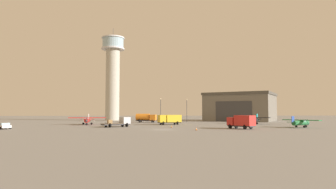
# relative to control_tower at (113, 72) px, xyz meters

# --- Properties ---
(ground_plane) EXTENTS (400.00, 400.00, 0.00)m
(ground_plane) POSITION_rel_control_tower_xyz_m (18.20, -64.66, -20.64)
(ground_plane) COLOR gray
(control_tower) EXTENTS (9.86, 9.86, 39.92)m
(control_tower) POSITION_rel_control_tower_xyz_m (0.00, 0.00, 0.00)
(control_tower) COLOR #B2AD9E
(control_tower) RESTS_ON ground_plane
(hangar) EXTENTS (33.44, 32.32, 11.21)m
(hangar) POSITION_rel_control_tower_xyz_m (52.85, -10.26, -15.02)
(hangar) COLOR #6B665B
(hangar) RESTS_ON ground_plane
(airplane_red) EXTENTS (10.49, 8.22, 3.08)m
(airplane_red) POSITION_rel_control_tower_xyz_m (-2.20, -40.83, -19.20)
(airplane_red) COLOR red
(airplane_red) RESTS_ON ground_plane
(airplane_green) EXTENTS (6.91, 8.59, 2.72)m
(airplane_green) POSITION_rel_control_tower_xyz_m (50.93, -59.62, -19.37)
(airplane_green) COLOR #287A42
(airplane_green) RESTS_ON ground_plane
(airplane_black) EXTENTS (8.70, 8.22, 3.07)m
(airplane_black) POSITION_rel_control_tower_xyz_m (46.52, -40.77, -19.21)
(airplane_black) COLOR black
(airplane_black) RESTS_ON ground_plane
(truck_fuel_tanker_orange) EXTENTS (7.35, 4.33, 3.04)m
(truck_fuel_tanker_orange) POSITION_rel_control_tower_xyz_m (14.46, -24.27, -18.94)
(truck_fuel_tanker_orange) COLOR #38383D
(truck_fuel_tanker_orange) RESTS_ON ground_plane
(truck_flatbed_silver) EXTENTS (7.12, 6.00, 2.40)m
(truck_flatbed_silver) POSITION_rel_control_tower_xyz_m (8.14, -53.14, -19.46)
(truck_flatbed_silver) COLOR #38383D
(truck_flatbed_silver) RESTS_ON ground_plane
(truck_box_yellow) EXTENTS (6.97, 4.27, 2.83)m
(truck_box_yellow) POSITION_rel_control_tower_xyz_m (21.34, -42.67, -19.00)
(truck_box_yellow) COLOR #38383D
(truck_box_yellow) RESTS_ON ground_plane
(truck_box_red) EXTENTS (5.42, 6.29, 2.96)m
(truck_box_red) POSITION_rel_control_tower_xyz_m (35.52, -63.35, -18.99)
(truck_box_red) COLOR #38383D
(truck_box_red) RESTS_ON ground_plane
(car_white) EXTENTS (4.18, 4.34, 1.37)m
(car_white) POSITION_rel_control_tower_xyz_m (-15.99, -60.52, -19.90)
(car_white) COLOR white
(car_white) RESTS_ON ground_plane
(light_post_north) EXTENTS (0.44, 0.44, 8.61)m
(light_post_north) POSITION_rel_control_tower_xyz_m (19.82, -19.78, -15.51)
(light_post_north) COLOR #38383D
(light_post_north) RESTS_ON ground_plane
(light_post_centre) EXTENTS (0.44, 0.44, 8.42)m
(light_post_centre) POSITION_rel_control_tower_xyz_m (29.59, -18.91, -15.61)
(light_post_centre) COLOR #38383D
(light_post_centre) RESTS_ON ground_plane
(traffic_cone_near_left) EXTENTS (0.36, 0.36, 0.55)m
(traffic_cone_near_left) POSITION_rel_control_tower_xyz_m (20.63, -57.38, -20.37)
(traffic_cone_near_left) COLOR black
(traffic_cone_near_left) RESTS_ON ground_plane
(traffic_cone_near_right) EXTENTS (0.36, 0.36, 0.67)m
(traffic_cone_near_right) POSITION_rel_control_tower_xyz_m (24.81, -67.32, -20.31)
(traffic_cone_near_right) COLOR black
(traffic_cone_near_right) RESTS_ON ground_plane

